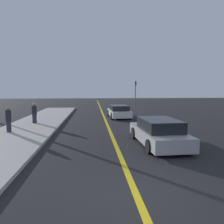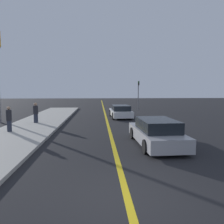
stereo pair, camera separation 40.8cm
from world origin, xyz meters
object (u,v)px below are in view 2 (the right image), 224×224
(car_ahead_center, at_px, (121,112))
(pedestrian_near_curb, at_px, (9,119))
(car_near_right_lane, at_px, (156,133))
(pedestrian_mid_group, at_px, (36,113))
(traffic_light, at_px, (138,92))

(car_ahead_center, bearing_deg, pedestrian_near_curb, -138.86)
(car_near_right_lane, bearing_deg, pedestrian_mid_group, 136.59)
(car_near_right_lane, xyz_separation_m, traffic_light, (2.46, 18.34, 1.72))
(car_near_right_lane, bearing_deg, traffic_light, 80.15)
(car_near_right_lane, relative_size, pedestrian_mid_group, 3.04)
(car_near_right_lane, bearing_deg, pedestrian_near_curb, 156.75)
(pedestrian_mid_group, bearing_deg, car_ahead_center, 27.81)
(car_near_right_lane, relative_size, traffic_light, 1.25)
(car_ahead_center, distance_m, pedestrian_near_curb, 10.57)
(pedestrian_near_curb, height_order, traffic_light, traffic_light)
(car_near_right_lane, xyz_separation_m, car_ahead_center, (-0.70, 10.49, -0.04))
(pedestrian_mid_group, xyz_separation_m, traffic_light, (10.20, 11.57, 1.42))
(car_near_right_lane, height_order, traffic_light, traffic_light)
(car_near_right_lane, height_order, car_ahead_center, car_near_right_lane)
(car_near_right_lane, relative_size, car_ahead_center, 1.10)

